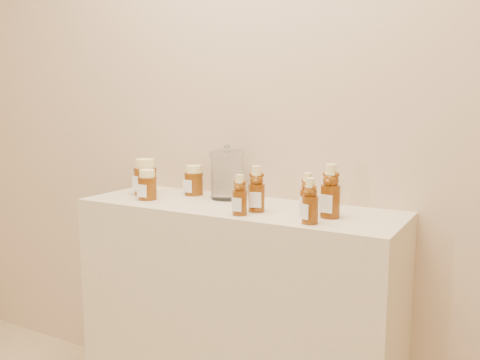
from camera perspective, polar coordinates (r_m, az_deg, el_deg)
The scene contains 11 objects.
wall_back at distance 2.00m, azimuth 2.52°, elevation 10.92°, with size 3.50×0.02×2.70m, color tan.
display_table at distance 2.00m, azimuth -0.37°, elevation -15.62°, with size 1.20×0.40×0.90m, color beige.
bear_bottle_back_left at distance 1.74m, azimuth 1.87°, elevation -0.66°, with size 0.06×0.06×0.18m, color #582707, non-canonical shape.
bear_bottle_back_mid at distance 1.71m, azimuth 7.61°, elevation -1.25°, with size 0.05×0.05×0.16m, color #582707, non-canonical shape.
bear_bottle_back_right at distance 1.67m, azimuth 10.14°, elevation -0.83°, with size 0.07×0.07×0.20m, color #582707, non-canonical shape.
bear_bottle_front_left at distance 1.69m, azimuth -0.03°, elevation -1.39°, with size 0.05×0.05×0.15m, color #582707, non-canonical shape.
bear_bottle_front_right at distance 1.58m, azimuth 7.89°, elevation -2.01°, with size 0.05×0.05×0.16m, color #582707, non-canonical shape.
honey_jar_left at distance 2.10m, azimuth -10.58°, elevation 0.34°, with size 0.09×0.09×0.15m, color #582707, non-canonical shape.
honey_jar_back at distance 2.06m, azimuth -5.22°, elevation -0.03°, with size 0.08×0.08×0.12m, color #582707, non-canonical shape.
honey_jar_front at distance 1.99m, azimuth -10.36°, elevation -0.53°, with size 0.07×0.07×0.12m, color #582707, non-canonical shape.
glass_canister at distance 1.97m, azimuth -1.48°, elevation 0.82°, with size 0.13×0.13×0.21m, color white, non-canonical shape.
Camera 1 is at (0.91, -0.03, 1.27)m, focal length 38.00 mm.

